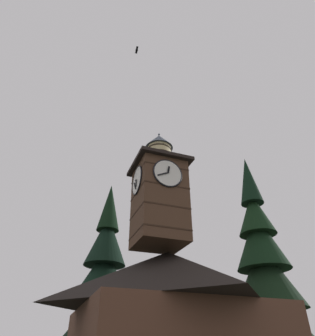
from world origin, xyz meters
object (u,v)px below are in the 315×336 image
at_px(building_main, 169,312).
at_px(pine_tree_aside, 265,274).
at_px(pine_tree_behind, 102,286).
at_px(moon, 149,281).
at_px(flying_bird_high, 137,50).
at_px(clock_tower, 159,193).

distance_m(building_main, pine_tree_aside, 9.54).
xyz_separation_m(building_main, pine_tree_aside, (-8.87, -1.47, 3.19)).
xyz_separation_m(pine_tree_behind, pine_tree_aside, (-11.75, 5.52, 0.67)).
height_order(pine_tree_behind, pine_tree_aside, pine_tree_aside).
xyz_separation_m(building_main, moon, (-9.06, -30.86, 8.32)).
bearing_deg(pine_tree_behind, moon, -116.59).
xyz_separation_m(moon, flying_bird_high, (13.38, 36.41, 7.42)).
bearing_deg(clock_tower, building_main, -134.62).
distance_m(pine_tree_behind, pine_tree_aside, 13.00).
xyz_separation_m(clock_tower, pine_tree_behind, (1.90, -7.99, -4.88)).
bearing_deg(pine_tree_behind, flying_bird_high, 83.51).
bearing_deg(pine_tree_aside, building_main, 9.43).
bearing_deg(pine_tree_behind, clock_tower, 103.41).
bearing_deg(pine_tree_behind, building_main, 112.40).
relative_size(pine_tree_aside, flying_bird_high, 29.93).
bearing_deg(pine_tree_behind, pine_tree_aside, 154.83).
distance_m(clock_tower, pine_tree_aside, 10.99).
xyz_separation_m(building_main, flying_bird_high, (4.31, 5.54, 15.74)).
distance_m(pine_tree_behind, flying_bird_high, 18.27).
height_order(clock_tower, flying_bird_high, flying_bird_high).
relative_size(pine_tree_behind, flying_bird_high, 26.03).
distance_m(pine_tree_aside, flying_bird_high, 19.50).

